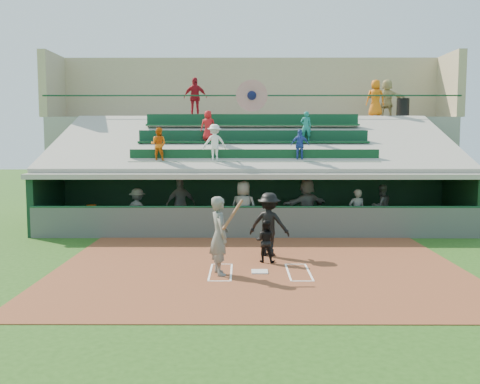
{
  "coord_description": "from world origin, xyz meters",
  "views": [
    {
      "loc": [
        -0.47,
        -13.78,
        3.48
      ],
      "look_at": [
        -0.53,
        3.5,
        1.8
      ],
      "focal_mm": 40.0,
      "sensor_mm": 36.0,
      "label": 1
    }
  ],
  "objects_px": {
    "home_plate": "(260,272)",
    "trash_bin": "(403,108)",
    "white_table": "(94,223)",
    "catcher": "(265,241)",
    "batter_at_plate": "(219,235)",
    "water_cooler": "(91,210)"
  },
  "relations": [
    {
      "from": "trash_bin",
      "to": "catcher",
      "type": "bearing_deg",
      "value": -122.22
    },
    {
      "from": "home_plate",
      "to": "white_table",
      "type": "distance_m",
      "value": 8.68
    },
    {
      "from": "home_plate",
      "to": "trash_bin",
      "type": "xyz_separation_m",
      "value": [
        7.41,
        12.62,
        5.02
      ]
    },
    {
      "from": "batter_at_plate",
      "to": "water_cooler",
      "type": "height_order",
      "value": "batter_at_plate"
    },
    {
      "from": "batter_at_plate",
      "to": "home_plate",
      "type": "bearing_deg",
      "value": 11.99
    },
    {
      "from": "water_cooler",
      "to": "trash_bin",
      "type": "distance_m",
      "value": 15.59
    },
    {
      "from": "white_table",
      "to": "trash_bin",
      "type": "relative_size",
      "value": 0.82
    },
    {
      "from": "catcher",
      "to": "white_table",
      "type": "distance_m",
      "value": 8.04
    },
    {
      "from": "catcher",
      "to": "home_plate",
      "type": "bearing_deg",
      "value": 95.22
    },
    {
      "from": "home_plate",
      "to": "batter_at_plate",
      "type": "distance_m",
      "value": 1.47
    },
    {
      "from": "home_plate",
      "to": "batter_at_plate",
      "type": "xyz_separation_m",
      "value": [
        -1.05,
        -0.22,
        1.0
      ]
    },
    {
      "from": "water_cooler",
      "to": "batter_at_plate",
      "type": "bearing_deg",
      "value": -51.27
    },
    {
      "from": "home_plate",
      "to": "batter_at_plate",
      "type": "relative_size",
      "value": 0.21
    },
    {
      "from": "white_table",
      "to": "catcher",
      "type": "bearing_deg",
      "value": -25.93
    },
    {
      "from": "home_plate",
      "to": "catcher",
      "type": "bearing_deg",
      "value": 80.5
    },
    {
      "from": "home_plate",
      "to": "water_cooler",
      "type": "bearing_deg",
      "value": 135.06
    },
    {
      "from": "home_plate",
      "to": "white_table",
      "type": "relative_size",
      "value": 0.58
    },
    {
      "from": "catcher",
      "to": "water_cooler",
      "type": "distance_m",
      "value": 8.04
    },
    {
      "from": "catcher",
      "to": "white_table",
      "type": "xyz_separation_m",
      "value": [
        -6.28,
        5.01,
        -0.26
      ]
    },
    {
      "from": "white_table",
      "to": "water_cooler",
      "type": "height_order",
      "value": "water_cooler"
    },
    {
      "from": "home_plate",
      "to": "white_table",
      "type": "bearing_deg",
      "value": 134.49
    },
    {
      "from": "catcher",
      "to": "trash_bin",
      "type": "bearing_deg",
      "value": -107.5
    }
  ]
}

